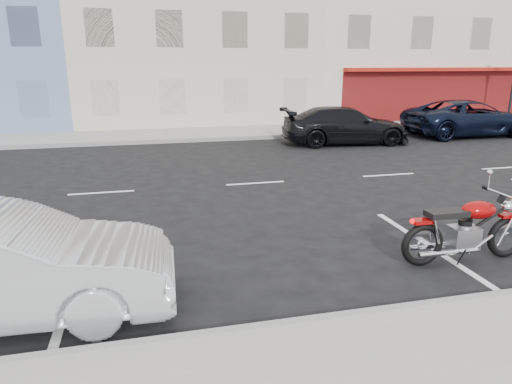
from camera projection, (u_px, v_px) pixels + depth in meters
ground at (324, 179)px, 12.85m from camera, size 120.00×120.00×0.00m
sidewalk_far at (142, 136)px, 19.83m from camera, size 80.00×3.40×0.15m
curb_near at (142, 347)px, 5.16m from camera, size 80.00×0.12×0.16m
curb_far at (142, 142)px, 18.24m from camera, size 80.00×0.12×0.16m
bldg_cream at (189, 15)px, 26.05m from camera, size 12.00×12.00×11.50m
bldg_corner at (395, 11)px, 28.84m from camera, size 14.00×12.00×12.50m
fire_hydrant at (482, 115)px, 23.35m from camera, size 0.20×0.20×0.72m
motorcycle at (510, 228)px, 7.59m from camera, size 2.30×0.76×1.15m
suv_far at (468, 118)px, 20.15m from camera, size 5.69×2.66×1.57m
car_far at (345, 125)px, 18.19m from camera, size 5.23×2.51×1.47m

